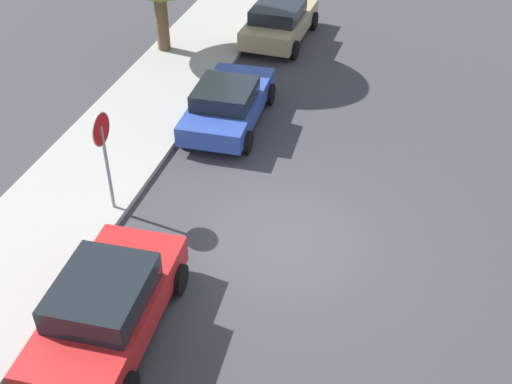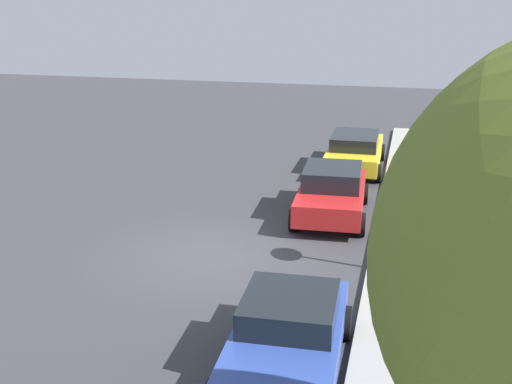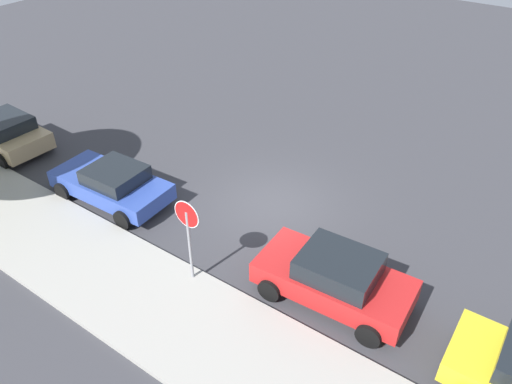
# 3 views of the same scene
# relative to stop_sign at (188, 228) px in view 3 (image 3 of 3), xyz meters

# --- Properties ---
(ground_plane) EXTENTS (60.00, 60.00, 0.00)m
(ground_plane) POSITION_rel_stop_sign_xyz_m (0.12, -4.19, -1.86)
(ground_plane) COLOR #38383D
(sidewalk_curb) EXTENTS (32.00, 3.15, 0.14)m
(sidewalk_curb) POSITION_rel_stop_sign_xyz_m (0.12, 1.26, -1.79)
(sidewalk_curb) COLOR #9E9B93
(sidewalk_curb) RESTS_ON ground_plane
(stop_sign) EXTENTS (0.79, 0.08, 2.69)m
(stop_sign) POSITION_rel_stop_sign_xyz_m (0.00, 0.00, 0.00)
(stop_sign) COLOR gray
(stop_sign) RESTS_ON ground_plane
(parked_car_red) EXTENTS (4.13, 2.21, 1.47)m
(parked_car_red) POSITION_rel_stop_sign_xyz_m (-3.46, -1.64, -1.11)
(parked_car_red) COLOR red
(parked_car_red) RESTS_ON ground_plane
(parked_car_blue) EXTENTS (4.18, 2.17, 1.33)m
(parked_car_blue) POSITION_rel_stop_sign_xyz_m (4.65, -1.35, -1.17)
(parked_car_blue) COLOR #2D479E
(parked_car_blue) RESTS_ON ground_plane
(parked_car_tan) EXTENTS (4.10, 2.18, 1.41)m
(parked_car_tan) POSITION_rel_stop_sign_xyz_m (10.75, -1.30, -1.12)
(parked_car_tan) COLOR tan
(parked_car_tan) RESTS_ON ground_plane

